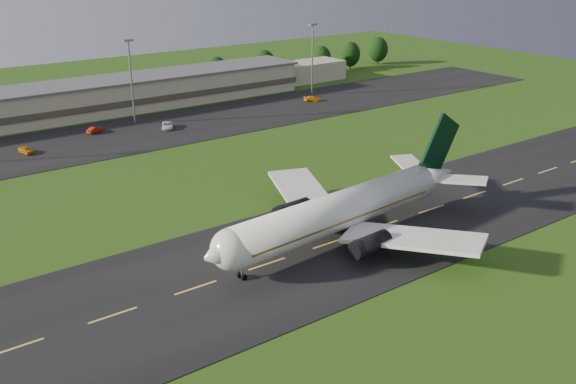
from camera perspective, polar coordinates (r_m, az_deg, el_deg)
ground at (r=94.05m, az=3.67°, el=-4.62°), size 360.00×360.00×0.00m
taxiway at (r=94.03m, az=3.67°, el=-4.59°), size 220.00×30.00×0.10m
apron at (r=152.74m, az=-13.93°, el=4.99°), size 260.00×30.00×0.10m
airliner at (r=93.60m, az=4.82°, el=-1.66°), size 51.29×42.05×15.57m
terminal at (r=175.96m, az=-15.25°, el=8.27°), size 145.00×16.00×8.40m
light_mast_centre at (r=159.01m, az=-13.81°, el=10.33°), size 2.40×1.20×20.35m
light_mast_east at (r=186.82m, az=2.19°, el=12.42°), size 2.40×1.20×20.35m
tree_line at (r=200.48m, az=-6.51°, el=10.63°), size 191.32×8.72×9.80m
service_vehicle_a at (r=144.78m, az=-22.28°, el=3.47°), size 2.59×4.53×1.45m
service_vehicle_b at (r=155.90m, az=-16.77°, el=5.32°), size 4.52×3.06×1.41m
service_vehicle_c at (r=155.49m, az=-10.67°, el=5.83°), size 4.69×5.94×1.50m
service_vehicle_d at (r=180.77m, az=2.21°, el=8.29°), size 5.40×4.13×1.46m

